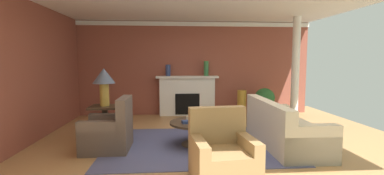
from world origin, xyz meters
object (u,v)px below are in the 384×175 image
at_px(vase_mantel_left, 168,70).
at_px(vase_mantel_right, 206,69).
at_px(armchair_near_window, 109,133).
at_px(coffee_table, 196,128).
at_px(armchair_facing_fireplace, 222,158).
at_px(sofa, 283,130).
at_px(side_table, 105,121).
at_px(fireplace, 187,97).
at_px(potted_plant, 265,100).
at_px(vase_tall_corner, 242,103).
at_px(table_lamp, 104,80).

distance_m(vase_mantel_left, vase_mantel_right, 1.10).
xyz_separation_m(armchair_near_window, vase_mantel_left, (1.01, 2.97, 1.01)).
relative_size(coffee_table, vase_mantel_left, 3.06).
bearing_deg(vase_mantel_right, armchair_facing_fireplace, -94.38).
bearing_deg(sofa, side_table, 170.08).
distance_m(armchair_near_window, armchair_facing_fireplace, 2.26).
xyz_separation_m(armchair_near_window, armchair_facing_fireplace, (1.78, -1.38, 0.00)).
xyz_separation_m(fireplace, coffee_table, (0.01, -2.86, -0.21)).
bearing_deg(side_table, potted_plant, 25.82).
relative_size(vase_mantel_right, potted_plant, 0.52).
distance_m(fireplace, sofa, 3.42).
xyz_separation_m(vase_tall_corner, potted_plant, (0.60, -0.20, 0.12)).
bearing_deg(coffee_table, sofa, -4.89).
bearing_deg(table_lamp, armchair_near_window, -70.62).
height_order(sofa, armchair_near_window, armchair_near_window).
bearing_deg(armchair_facing_fireplace, table_lamp, 134.86).
bearing_deg(fireplace, table_lamp, -126.65).
xyz_separation_m(fireplace, vase_mantel_right, (0.55, -0.05, 0.82)).
height_order(coffee_table, vase_mantel_left, vase_mantel_left).
height_order(armchair_facing_fireplace, potted_plant, armchair_facing_fireplace).
distance_m(coffee_table, potted_plant, 3.19).
relative_size(coffee_table, side_table, 1.43).
height_order(fireplace, armchair_near_window, fireplace).
bearing_deg(coffee_table, potted_plant, 47.80).
bearing_deg(sofa, fireplace, 118.60).
bearing_deg(vase_mantel_left, potted_plant, -9.37).
height_order(armchair_near_window, vase_tall_corner, armchair_near_window).
distance_m(armchair_near_window, coffee_table, 1.58).
height_order(armchair_near_window, side_table, armchair_near_window).
relative_size(armchair_near_window, coffee_table, 0.95).
bearing_deg(potted_plant, vase_mantel_left, 170.63).
relative_size(table_lamp, vase_mantel_right, 1.75).
height_order(armchair_facing_fireplace, vase_tall_corner, armchair_facing_fireplace).
bearing_deg(armchair_facing_fireplace, coffee_table, 97.65).
height_order(fireplace, table_lamp, table_lamp).
bearing_deg(vase_mantel_left, sofa, -53.46).
xyz_separation_m(side_table, vase_tall_corner, (3.33, 2.10, -0.02)).
relative_size(armchair_near_window, side_table, 1.36).
xyz_separation_m(side_table, vase_mantel_left, (1.23, 2.35, 0.92)).
bearing_deg(potted_plant, sofa, -101.67).
relative_size(coffee_table, potted_plant, 1.20).
bearing_deg(side_table, coffee_table, -14.36).
bearing_deg(table_lamp, vase_mantel_left, 62.28).
relative_size(vase_mantel_left, vase_mantel_right, 0.76).
xyz_separation_m(vase_mantel_right, potted_plant, (1.60, -0.45, -0.88)).
relative_size(armchair_near_window, vase_mantel_left, 2.91).
bearing_deg(vase_mantel_right, potted_plant, -15.57).
distance_m(vase_mantel_left, vase_tall_corner, 2.31).
height_order(side_table, potted_plant, potted_plant).
bearing_deg(vase_tall_corner, vase_mantel_right, 165.96).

